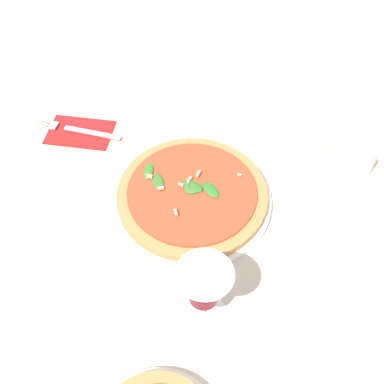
{
  "coord_description": "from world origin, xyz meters",
  "views": [
    {
      "loc": [
        0.05,
        0.59,
        0.74
      ],
      "look_at": [
        0.02,
        0.04,
        0.03
      ],
      "focal_mm": 42.0,
      "sensor_mm": 36.0,
      "label": 1
    }
  ],
  "objects_px": {
    "pizza_arugula_main": "(192,196)",
    "wine_glass": "(204,288)",
    "side_plate_white": "(296,128)",
    "fork": "(76,130)",
    "shaker_pepper": "(367,162)"
  },
  "relations": [
    {
      "from": "wine_glass",
      "to": "side_plate_white",
      "type": "height_order",
      "value": "wine_glass"
    },
    {
      "from": "side_plate_white",
      "to": "shaker_pepper",
      "type": "relative_size",
      "value": 2.85
    },
    {
      "from": "pizza_arugula_main",
      "to": "wine_glass",
      "type": "bearing_deg",
      "value": 90.63
    },
    {
      "from": "pizza_arugula_main",
      "to": "fork",
      "type": "relative_size",
      "value": 1.53
    },
    {
      "from": "pizza_arugula_main",
      "to": "wine_glass",
      "type": "relative_size",
      "value": 2.25
    },
    {
      "from": "pizza_arugula_main",
      "to": "wine_glass",
      "type": "distance_m",
      "value": 0.26
    },
    {
      "from": "pizza_arugula_main",
      "to": "fork",
      "type": "xyz_separation_m",
      "value": [
        0.26,
        -0.22,
        -0.01
      ]
    },
    {
      "from": "wine_glass",
      "to": "side_plate_white",
      "type": "relative_size",
      "value": 0.76
    },
    {
      "from": "pizza_arugula_main",
      "to": "shaker_pepper",
      "type": "distance_m",
      "value": 0.38
    },
    {
      "from": "wine_glass",
      "to": "fork",
      "type": "xyz_separation_m",
      "value": [
        0.26,
        -0.46,
        -0.09
      ]
    },
    {
      "from": "side_plate_white",
      "to": "fork",
      "type": "bearing_deg",
      "value": -3.37
    },
    {
      "from": "side_plate_white",
      "to": "pizza_arugula_main",
      "type": "bearing_deg",
      "value": 36.47
    },
    {
      "from": "wine_glass",
      "to": "fork",
      "type": "bearing_deg",
      "value": -60.86
    },
    {
      "from": "shaker_pepper",
      "to": "side_plate_white",
      "type": "bearing_deg",
      "value": -48.84
    },
    {
      "from": "wine_glass",
      "to": "shaker_pepper",
      "type": "xyz_separation_m",
      "value": [
        -0.37,
        -0.3,
        -0.07
      ]
    }
  ]
}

